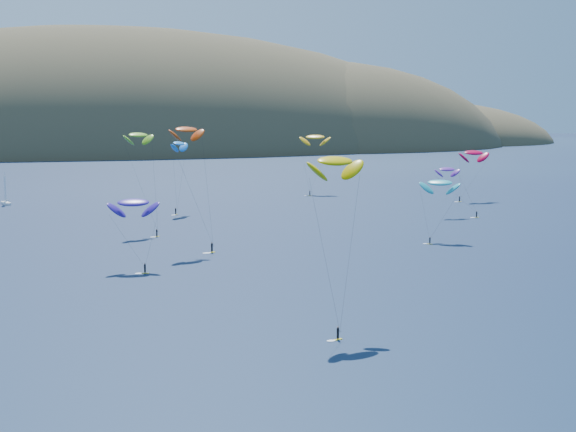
# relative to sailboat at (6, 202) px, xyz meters

# --- Properties ---
(ground) EXTENTS (2800.00, 2800.00, 0.00)m
(ground) POSITION_rel_sailboat_xyz_m (51.98, -198.51, -0.90)
(ground) COLOR black
(ground) RESTS_ON ground
(island) EXTENTS (730.00, 300.00, 210.00)m
(island) POSITION_rel_sailboat_xyz_m (91.38, 363.84, -11.64)
(island) COLOR #3D3526
(island) RESTS_ON ground
(sailboat) EXTENTS (8.64, 7.45, 10.41)m
(sailboat) POSITION_rel_sailboat_xyz_m (0.00, 0.00, 0.00)
(sailboat) COLOR white
(sailboat) RESTS_ON ground
(kitesurfer_2) EXTENTS (9.69, 11.50, 25.71)m
(kitesurfer_2) POSITION_rel_sailboat_xyz_m (47.90, -166.58, 22.29)
(kitesurfer_2) COLOR yellow
(kitesurfer_2) RESTS_ON ground
(kitesurfer_3) EXTENTS (9.09, 15.02, 26.32)m
(kitesurfer_3) POSITION_rel_sailboat_xyz_m (33.51, -69.70, 23.06)
(kitesurfer_3) COLOR yellow
(kitesurfer_3) RESTS_ON ground
(kitesurfer_4) EXTENTS (8.11, 10.80, 22.68)m
(kitesurfer_4) POSITION_rel_sailboat_xyz_m (49.71, -36.36, 19.41)
(kitesurfer_4) COLOR yellow
(kitesurfer_4) RESTS_ON ground
(kitesurfer_5) EXTENTS (10.63, 10.39, 15.85)m
(kitesurfer_5) POSITION_rel_sailboat_xyz_m (98.35, -104.74, 12.45)
(kitesurfer_5) COLOR yellow
(kitesurfer_5) RESTS_ON ground
(kitesurfer_6) EXTENTS (10.58, 8.77, 15.37)m
(kitesurfer_6) POSITION_rel_sailboat_xyz_m (120.88, -67.91, 12.39)
(kitesurfer_6) COLOR yellow
(kitesurfer_6) RESTS_ON ground
(kitesurfer_8) EXTENTS (12.97, 6.21, 18.92)m
(kitesurfer_8) POSITION_rel_sailboat_xyz_m (148.97, -35.24, 14.99)
(kitesurfer_8) COLOR yellow
(kitesurfer_8) RESTS_ON ground
(kitesurfer_9) EXTENTS (9.32, 11.28, 28.36)m
(kitesurfer_9) POSITION_rel_sailboat_xyz_m (40.11, -98.39, 25.01)
(kitesurfer_9) COLOR yellow
(kitesurfer_9) RESTS_ON ground
(kitesurfer_10) EXTENTS (9.75, 9.50, 15.23)m
(kitesurfer_10) POSITION_rel_sailboat_xyz_m (26.10, -116.66, 11.72)
(kitesurfer_10) COLOR yellow
(kitesurfer_10) RESTS_ON ground
(kitesurfer_11) EXTENTS (12.23, 15.49, 23.25)m
(kitesurfer_11) POSITION_rel_sailboat_xyz_m (107.03, 4.43, 19.35)
(kitesurfer_11) COLOR yellow
(kitesurfer_11) RESTS_ON ground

